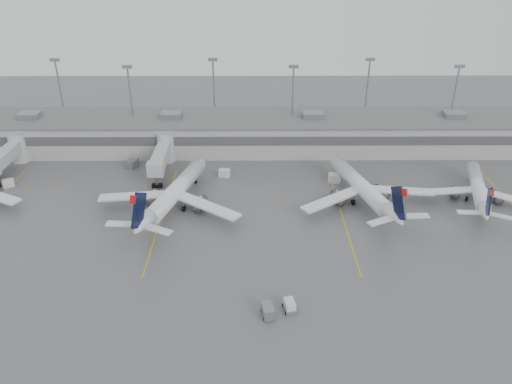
{
  "coord_description": "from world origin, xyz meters",
  "views": [
    {
      "loc": [
        0.32,
        -59.98,
        48.82
      ],
      "look_at": [
        0.76,
        24.0,
        5.0
      ],
      "focal_mm": 35.0,
      "sensor_mm": 36.0,
      "label": 1
    }
  ],
  "objects_px": {
    "jet_mid_left": "(173,193)",
    "jet_mid_right": "(363,188)",
    "jet_far_right": "(479,189)",
    "baggage_tug": "(290,306)"
  },
  "relations": [
    {
      "from": "jet_far_right",
      "to": "baggage_tug",
      "type": "height_order",
      "value": "jet_far_right"
    },
    {
      "from": "jet_far_right",
      "to": "jet_mid_left",
      "type": "bearing_deg",
      "value": -161.36
    },
    {
      "from": "jet_far_right",
      "to": "jet_mid_right",
      "type": "bearing_deg",
      "value": -163.12
    },
    {
      "from": "jet_mid_right",
      "to": "baggage_tug",
      "type": "height_order",
      "value": "jet_mid_right"
    },
    {
      "from": "jet_far_right",
      "to": "baggage_tug",
      "type": "distance_m",
      "value": 52.17
    },
    {
      "from": "baggage_tug",
      "to": "jet_mid_right",
      "type": "bearing_deg",
      "value": 51.78
    },
    {
      "from": "jet_mid_left",
      "to": "baggage_tug",
      "type": "relative_size",
      "value": 11.49
    },
    {
      "from": "jet_mid_right",
      "to": "baggage_tug",
      "type": "distance_m",
      "value": 36.88
    },
    {
      "from": "jet_mid_right",
      "to": "jet_far_right",
      "type": "xyz_separation_m",
      "value": [
        23.48,
        0.31,
        -0.47
      ]
    },
    {
      "from": "jet_mid_left",
      "to": "jet_mid_right",
      "type": "relative_size",
      "value": 1.03
    }
  ]
}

